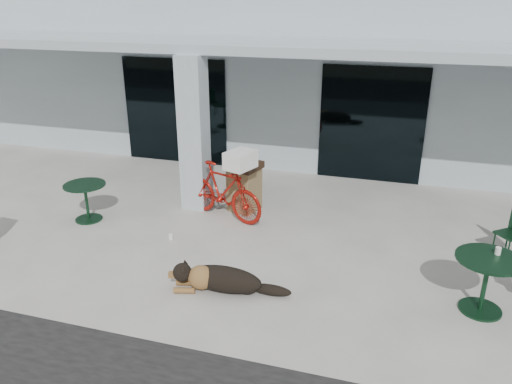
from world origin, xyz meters
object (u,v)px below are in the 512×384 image
(cafe_chair_far_b, at_px, (510,234))
(dog, at_px, (224,278))
(cafe_table_far, at_px, (485,285))
(bicycle, at_px, (223,191))
(trash_receptacle, at_px, (244,186))
(cafe_table_near, at_px, (87,202))

(cafe_chair_far_b, bearing_deg, dog, -99.22)
(cafe_table_far, bearing_deg, dog, -171.05)
(bicycle, xyz_separation_m, cafe_chair_far_b, (5.19, -0.10, -0.14))
(cafe_table_far, xyz_separation_m, trash_receptacle, (-4.31, 2.44, 0.09))
(bicycle, xyz_separation_m, trash_receptacle, (0.29, 0.50, -0.05))
(dog, distance_m, cafe_table_near, 3.83)
(trash_receptacle, bearing_deg, cafe_table_near, -153.82)
(bicycle, height_order, dog, bicycle)
(bicycle, distance_m, dog, 2.71)
(dog, height_order, cafe_chair_far_b, cafe_chair_far_b)
(cafe_table_far, relative_size, cafe_chair_far_b, 1.07)
(cafe_table_far, relative_size, trash_receptacle, 0.88)
(cafe_chair_far_b, xyz_separation_m, trash_receptacle, (-4.91, 0.60, 0.09))
(cafe_table_near, height_order, trash_receptacle, trash_receptacle)
(cafe_table_near, height_order, cafe_table_far, cafe_table_far)
(bicycle, relative_size, cafe_table_far, 2.09)
(cafe_table_near, xyz_separation_m, cafe_chair_far_b, (7.72, 0.78, 0.04))
(cafe_table_near, bearing_deg, trash_receptacle, 26.18)
(cafe_table_far, bearing_deg, cafe_table_near, 171.56)
(cafe_table_far, bearing_deg, bicycle, 157.10)
(cafe_table_near, bearing_deg, bicycle, 19.27)
(bicycle, xyz_separation_m, cafe_table_near, (-2.52, -0.88, -0.19))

